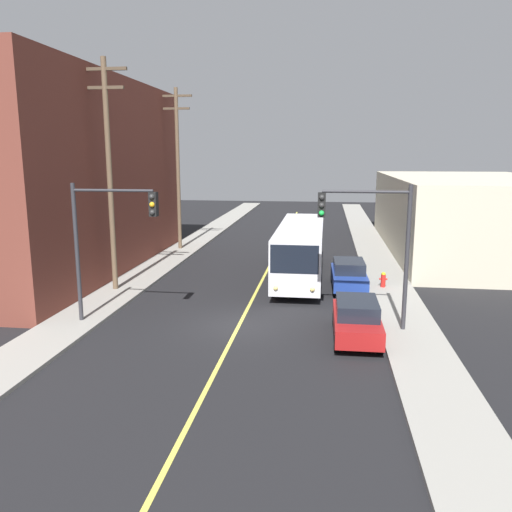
# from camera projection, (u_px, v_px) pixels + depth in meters

# --- Properties ---
(ground_plane) EXTENTS (120.00, 120.00, 0.00)m
(ground_plane) POSITION_uv_depth(u_px,v_px,m) (239.00, 325.00, 22.60)
(ground_plane) COLOR black
(sidewalk_left) EXTENTS (2.50, 90.00, 0.15)m
(sidewalk_left) POSITION_uv_depth(u_px,v_px,m) (154.00, 269.00, 33.26)
(sidewalk_left) COLOR gray
(sidewalk_left) RESTS_ON ground
(sidewalk_right) EXTENTS (2.50, 90.00, 0.15)m
(sidewalk_right) POSITION_uv_depth(u_px,v_px,m) (384.00, 276.00, 31.36)
(sidewalk_right) COLOR gray
(sidewalk_right) RESTS_ON ground
(lane_stripe_center) EXTENTS (0.16, 60.00, 0.01)m
(lane_stripe_center) POSITION_uv_depth(u_px,v_px,m) (274.00, 258.00, 37.18)
(lane_stripe_center) COLOR #D8CC4C
(lane_stripe_center) RESTS_ON ground
(building_left_brick) EXTENTS (10.00, 22.05, 11.93)m
(building_left_brick) POSITION_uv_depth(u_px,v_px,m) (51.00, 176.00, 32.34)
(building_left_brick) COLOR brown
(building_left_brick) RESTS_ON ground
(building_right_warehouse) EXTENTS (12.00, 23.36, 5.66)m
(building_right_warehouse) POSITION_uv_depth(u_px,v_px,m) (471.00, 215.00, 39.12)
(building_right_warehouse) COLOR beige
(building_right_warehouse) RESTS_ON ground
(city_bus) EXTENTS (2.60, 12.17, 3.20)m
(city_bus) POSITION_uv_depth(u_px,v_px,m) (301.00, 248.00, 30.85)
(city_bus) COLOR silver
(city_bus) RESTS_ON ground
(parked_car_red) EXTENTS (1.85, 4.41, 1.62)m
(parked_car_red) POSITION_uv_depth(u_px,v_px,m) (357.00, 319.00, 20.77)
(parked_car_red) COLOR maroon
(parked_car_red) RESTS_ON ground
(parked_car_blue) EXTENTS (1.92, 4.45, 1.62)m
(parked_car_blue) POSITION_uv_depth(u_px,v_px,m) (349.00, 274.00, 28.39)
(parked_car_blue) COLOR navy
(parked_car_blue) RESTS_ON ground
(utility_pole_near) EXTENTS (2.40, 0.28, 11.98)m
(utility_pole_near) POSITION_uv_depth(u_px,v_px,m) (109.00, 167.00, 26.88)
(utility_pole_near) COLOR brown
(utility_pole_near) RESTS_ON sidewalk_left
(utility_pole_mid) EXTENTS (2.40, 0.28, 11.97)m
(utility_pole_mid) POSITION_uv_depth(u_px,v_px,m) (178.00, 163.00, 38.90)
(utility_pole_mid) COLOR brown
(utility_pole_mid) RESTS_ON sidewalk_left
(traffic_signal_left_corner) EXTENTS (3.75, 0.48, 6.00)m
(traffic_signal_left_corner) POSITION_uv_depth(u_px,v_px,m) (110.00, 227.00, 21.83)
(traffic_signal_left_corner) COLOR #2D2D33
(traffic_signal_left_corner) RESTS_ON sidewalk_left
(traffic_signal_right_corner) EXTENTS (3.75, 0.48, 6.00)m
(traffic_signal_right_corner) POSITION_uv_depth(u_px,v_px,m) (370.00, 230.00, 21.05)
(traffic_signal_right_corner) COLOR #2D2D33
(traffic_signal_right_corner) RESTS_ON sidewalk_right
(fire_hydrant) EXTENTS (0.44, 0.26, 0.84)m
(fire_hydrant) POSITION_uv_depth(u_px,v_px,m) (383.00, 279.00, 28.39)
(fire_hydrant) COLOR red
(fire_hydrant) RESTS_ON sidewalk_right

